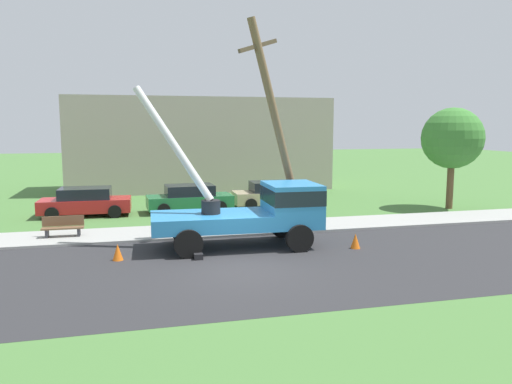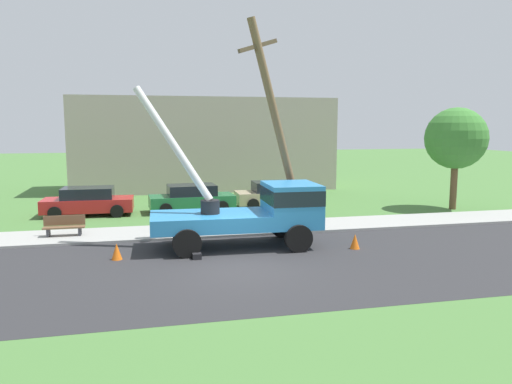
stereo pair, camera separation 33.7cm
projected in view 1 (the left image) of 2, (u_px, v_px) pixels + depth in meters
name	position (u px, v px, depth m)	size (l,w,h in m)	color
ground_plane	(195.00, 208.00, 27.52)	(120.00, 120.00, 0.00)	#477538
road_asphalt	(242.00, 267.00, 15.99)	(80.00, 8.57, 0.01)	#2B2B2D
sidewalk_strip	(214.00, 230.00, 21.41)	(80.00, 2.72, 0.10)	#9E9E99
utility_truck	(258.00, 209.00, 18.66)	(6.76, 3.21, 5.98)	#2D84C6
leaning_utility_pole	(277.00, 127.00, 20.11)	(3.28, 1.47, 8.68)	brown
traffic_cone_ahead	(355.00, 241.00, 18.39)	(0.36, 0.36, 0.56)	orange
traffic_cone_behind	(118.00, 252.00, 16.77)	(0.36, 0.36, 0.56)	orange
parked_sedan_red	(86.00, 202.00, 24.95)	(4.46, 2.11, 1.42)	#B21E1E
parked_sedan_green	(190.00, 198.00, 26.16)	(4.49, 2.16, 1.42)	#1E6638
parked_sedan_tan	(273.00, 194.00, 27.74)	(4.44, 2.09, 1.42)	tan
park_bench	(63.00, 227.00, 19.95)	(1.60, 0.45, 0.90)	brown
roadside_tree_far	(452.00, 139.00, 26.75)	(3.27, 3.27, 5.47)	brown
lowrise_building_backdrop	(200.00, 144.00, 35.77)	(18.00, 6.00, 6.40)	#A5998C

